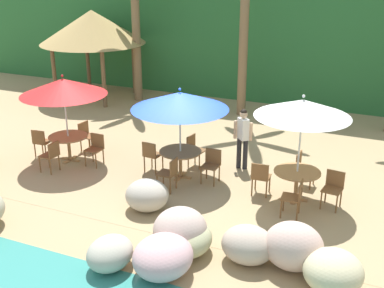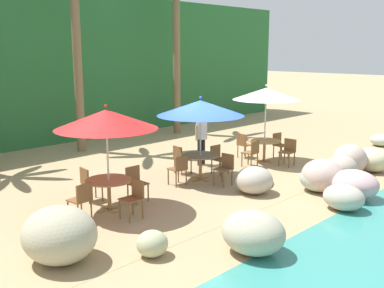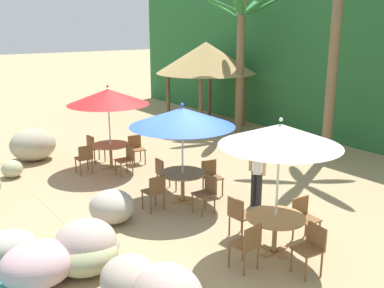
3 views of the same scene
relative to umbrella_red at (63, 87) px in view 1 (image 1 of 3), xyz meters
The scene contains 25 objects.
ground_plane 4.04m from the umbrella_red, ahead, with size 120.00×120.00×0.00m, color tan.
terrace_deck 4.03m from the umbrella_red, ahead, with size 18.00×5.20×0.01m.
foliage_backdrop 9.69m from the umbrella_red, 69.33° to the left, with size 28.00×2.40×6.00m.
rock_seawall 5.45m from the umbrella_red, 32.89° to the right, with size 15.06×3.56×1.01m.
umbrella_red is the anchor object (origin of this frame).
dining_table_red 1.55m from the umbrella_red, 90.00° to the right, with size 1.10×1.10×0.74m.
chair_red_seaward 1.86m from the umbrella_red, ahead, with size 0.43×0.44×0.87m.
chair_red_inland 1.86m from the umbrella_red, 89.54° to the left, with size 0.47×0.47×0.87m.
chair_red_left 1.86m from the umbrella_red, 169.00° to the right, with size 0.46×0.46×0.87m.
chair_red_right 1.86m from the umbrella_red, 85.52° to the right, with size 0.44×0.43×0.87m.
umbrella_blue 3.38m from the umbrella_red, ahead, with size 2.48×2.48×2.43m.
dining_table_blue 3.72m from the umbrella_red, ahead, with size 1.10×1.10×0.74m.
chair_blue_seaward 4.55m from the umbrella_red, ahead, with size 0.43×0.44×0.87m.
chair_blue_inland 3.93m from the umbrella_red, 17.74° to the left, with size 0.48×0.48×0.87m.
chair_blue_left 3.02m from the umbrella_red, ahead, with size 0.46×0.47×0.87m.
chair_blue_right 3.90m from the umbrella_red, 10.01° to the right, with size 0.43×0.43×0.87m.
umbrella_white 6.44m from the umbrella_red, ahead, with size 2.19×2.19×2.61m.
dining_table_white 6.62m from the umbrella_red, ahead, with size 1.10×1.10×0.74m.
chair_white_seaward 7.48m from the umbrella_red, ahead, with size 0.47×0.48×0.87m.
chair_white_inland 6.69m from the umbrella_red, ahead, with size 0.45×0.45×0.87m.
chair_white_left 5.83m from the umbrella_red, ahead, with size 0.44×0.45×0.87m.
chair_white_right 6.83m from the umbrella_red, ahead, with size 0.46×0.45×0.87m.
palm_tree_nearest 6.59m from the umbrella_red, 101.49° to the left, with size 2.95×3.08×5.25m.
palapa_hut 6.83m from the umbrella_red, 117.31° to the left, with size 4.19×4.19×3.49m.
waiter_in_white 5.03m from the umbrella_red, 16.91° to the left, with size 0.52×0.38×1.70m.
Camera 1 is at (4.97, -10.54, 5.52)m, focal length 46.04 mm.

